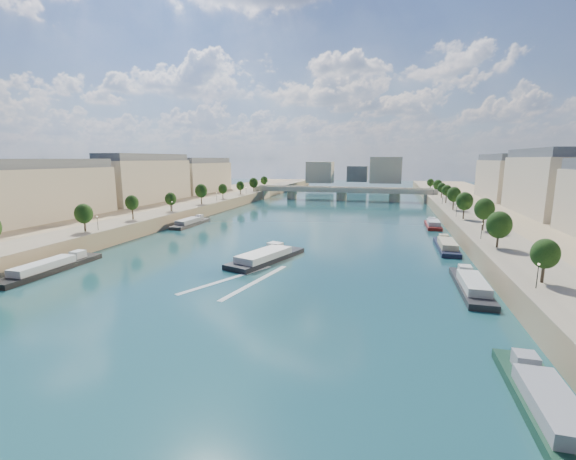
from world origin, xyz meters
The scene contains 15 objects.
ground centered at (0.00, 100.00, 0.00)m, with size 700.00×700.00×0.00m, color #0D303A.
quay_left centered at (-72.00, 100.00, 2.50)m, with size 44.00×520.00×5.00m, color #9E8460.
quay_right centered at (72.00, 100.00, 2.50)m, with size 44.00×520.00×5.00m, color #9E8460.
pave_left centered at (-57.00, 100.00, 5.05)m, with size 14.00×520.00×0.10m, color gray.
pave_right centered at (57.00, 100.00, 5.05)m, with size 14.00×520.00×0.10m, color gray.
trees_left centered at (-55.00, 102.00, 10.48)m, with size 4.80×268.80×8.26m.
trees_right centered at (55.00, 110.00, 10.48)m, with size 4.80×268.80×8.26m.
lamps_left centered at (-52.50, 90.00, 7.78)m, with size 0.36×200.36×4.28m.
lamps_right centered at (52.50, 105.00, 7.78)m, with size 0.36×200.36×4.28m.
buildings_left centered at (-85.00, 112.00, 16.45)m, with size 16.00×226.00×23.20m.
skyline centered at (3.19, 319.52, 14.66)m, with size 79.00×42.00×22.00m.
bridge centered at (0.00, 218.60, 5.08)m, with size 112.00×12.00×8.15m.
tour_barge centered at (-0.58, 68.15, 0.91)m, with size 14.94×26.25×3.60m.
wake centered at (-0.58, 51.48, 0.02)m, with size 15.81×25.70×0.04m.
moored_barges_right centered at (45.50, 52.32, 0.84)m, with size 5.00×166.49×3.60m.
Camera 1 is at (29.05, -22.21, 25.59)m, focal length 24.00 mm.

